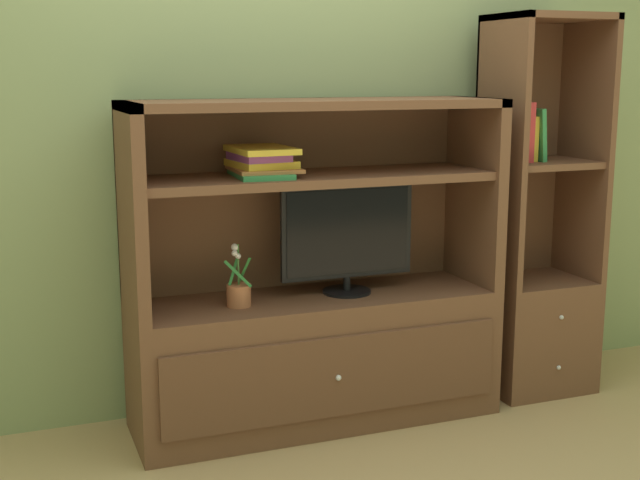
{
  "coord_description": "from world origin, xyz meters",
  "views": [
    {
      "loc": [
        -1.23,
        -2.87,
        1.49
      ],
      "look_at": [
        0.0,
        0.35,
        0.8
      ],
      "focal_mm": 47.88,
      "sensor_mm": 36.0,
      "label": 1
    }
  ],
  "objects_px": {
    "media_console": "(315,319)",
    "upright_book_row": "(523,136)",
    "magazine_stack": "(261,162)",
    "potted_plant": "(239,292)",
    "tv_monitor": "(347,236)",
    "bookshelf_tall": "(535,271)"
  },
  "relations": [
    {
      "from": "tv_monitor",
      "to": "potted_plant",
      "type": "distance_m",
      "value": 0.53
    },
    {
      "from": "media_console",
      "to": "magazine_stack",
      "type": "relative_size",
      "value": 4.7
    },
    {
      "from": "tv_monitor",
      "to": "upright_book_row",
      "type": "bearing_deg",
      "value": 0.17
    },
    {
      "from": "media_console",
      "to": "bookshelf_tall",
      "type": "height_order",
      "value": "bookshelf_tall"
    },
    {
      "from": "bookshelf_tall",
      "to": "upright_book_row",
      "type": "relative_size",
      "value": 6.52
    },
    {
      "from": "potted_plant",
      "to": "bookshelf_tall",
      "type": "relative_size",
      "value": 0.15
    },
    {
      "from": "upright_book_row",
      "to": "potted_plant",
      "type": "bearing_deg",
      "value": -178.35
    },
    {
      "from": "upright_book_row",
      "to": "tv_monitor",
      "type": "bearing_deg",
      "value": -179.83
    },
    {
      "from": "tv_monitor",
      "to": "media_console",
      "type": "bearing_deg",
      "value": 176.34
    },
    {
      "from": "media_console",
      "to": "upright_book_row",
      "type": "relative_size",
      "value": 5.87
    },
    {
      "from": "media_console",
      "to": "upright_book_row",
      "type": "bearing_deg",
      "value": -0.37
    },
    {
      "from": "tv_monitor",
      "to": "magazine_stack",
      "type": "distance_m",
      "value": 0.5
    },
    {
      "from": "bookshelf_tall",
      "to": "potted_plant",
      "type": "bearing_deg",
      "value": -178.01
    },
    {
      "from": "potted_plant",
      "to": "upright_book_row",
      "type": "xyz_separation_m",
      "value": [
        1.34,
        0.04,
        0.59
      ]
    },
    {
      "from": "potted_plant",
      "to": "magazine_stack",
      "type": "relative_size",
      "value": 0.77
    },
    {
      "from": "media_console",
      "to": "magazine_stack",
      "type": "xyz_separation_m",
      "value": [
        -0.23,
        -0.01,
        0.68
      ]
    },
    {
      "from": "bookshelf_tall",
      "to": "media_console",
      "type": "bearing_deg",
      "value": -179.72
    },
    {
      "from": "tv_monitor",
      "to": "bookshelf_tall",
      "type": "bearing_deg",
      "value": 0.86
    },
    {
      "from": "magazine_stack",
      "to": "upright_book_row",
      "type": "relative_size",
      "value": 1.25
    },
    {
      "from": "magazine_stack",
      "to": "upright_book_row",
      "type": "bearing_deg",
      "value": 0.1
    },
    {
      "from": "potted_plant",
      "to": "magazine_stack",
      "type": "distance_m",
      "value": 0.53
    },
    {
      "from": "tv_monitor",
      "to": "upright_book_row",
      "type": "height_order",
      "value": "upright_book_row"
    }
  ]
}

